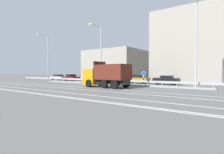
{
  "coord_description": "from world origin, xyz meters",
  "views": [
    {
      "loc": [
        16.79,
        -20.19,
        2.02
      ],
      "look_at": [
        2.22,
        0.43,
        1.31
      ],
      "focal_mm": 28.0,
      "sensor_mm": 36.0,
      "label": 1
    }
  ],
  "objects_px": {
    "parked_car_1": "(71,77)",
    "church_tower": "(210,57)",
    "parked_car_4": "(137,79)",
    "parked_car_3": "(108,78)",
    "street_lamp_2": "(196,40)",
    "median_road_sign": "(143,78)",
    "dump_truck": "(101,78)",
    "street_lamp_1": "(100,52)",
    "parked_car_0": "(59,77)",
    "street_lamp_0": "(47,56)",
    "parked_car_5": "(166,80)",
    "parked_car_2": "(92,78)"
  },
  "relations": [
    {
      "from": "parked_car_0",
      "to": "parked_car_5",
      "type": "distance_m",
      "value": 27.97
    },
    {
      "from": "parked_car_0",
      "to": "parked_car_1",
      "type": "distance_m",
      "value": 5.18
    },
    {
      "from": "dump_truck",
      "to": "parked_car_3",
      "type": "distance_m",
      "value": 11.61
    },
    {
      "from": "dump_truck",
      "to": "parked_car_2",
      "type": "xyz_separation_m",
      "value": [
        -10.94,
        10.3,
        -0.65
      ]
    },
    {
      "from": "parked_car_3",
      "to": "church_tower",
      "type": "relative_size",
      "value": 0.35
    },
    {
      "from": "street_lamp_2",
      "to": "church_tower",
      "type": "distance_m",
      "value": 24.06
    },
    {
      "from": "parked_car_2",
      "to": "parked_car_3",
      "type": "bearing_deg",
      "value": 80.1
    },
    {
      "from": "street_lamp_2",
      "to": "church_tower",
      "type": "relative_size",
      "value": 0.88
    },
    {
      "from": "median_road_sign",
      "to": "street_lamp_1",
      "type": "height_order",
      "value": "street_lamp_1"
    },
    {
      "from": "parked_car_1",
      "to": "church_tower",
      "type": "distance_m",
      "value": 33.08
    },
    {
      "from": "dump_truck",
      "to": "street_lamp_1",
      "type": "bearing_deg",
      "value": 44.06
    },
    {
      "from": "dump_truck",
      "to": "parked_car_4",
      "type": "xyz_separation_m",
      "value": [
        0.14,
        10.08,
        -0.5
      ]
    },
    {
      "from": "parked_car_3",
      "to": "dump_truck",
      "type": "bearing_deg",
      "value": 29.77
    },
    {
      "from": "parked_car_0",
      "to": "parked_car_3",
      "type": "height_order",
      "value": "parked_car_3"
    },
    {
      "from": "dump_truck",
      "to": "parked_car_5",
      "type": "height_order",
      "value": "dump_truck"
    },
    {
      "from": "parked_car_1",
      "to": "church_tower",
      "type": "height_order",
      "value": "church_tower"
    },
    {
      "from": "parked_car_1",
      "to": "parked_car_4",
      "type": "relative_size",
      "value": 0.86
    },
    {
      "from": "parked_car_3",
      "to": "parked_car_4",
      "type": "distance_m",
      "value": 6.38
    },
    {
      "from": "parked_car_3",
      "to": "church_tower",
      "type": "distance_m",
      "value": 25.13
    },
    {
      "from": "street_lamp_2",
      "to": "parked_car_4",
      "type": "xyz_separation_m",
      "value": [
        -10.69,
        5.54,
        -5.09
      ]
    },
    {
      "from": "street_lamp_2",
      "to": "parked_car_2",
      "type": "relative_size",
      "value": 2.5
    },
    {
      "from": "street_lamp_1",
      "to": "parked_car_2",
      "type": "distance_m",
      "value": 10.4
    },
    {
      "from": "parked_car_2",
      "to": "parked_car_5",
      "type": "relative_size",
      "value": 1.04
    },
    {
      "from": "street_lamp_2",
      "to": "median_road_sign",
      "type": "bearing_deg",
      "value": 179.78
    },
    {
      "from": "parked_car_5",
      "to": "parked_car_2",
      "type": "bearing_deg",
      "value": 90.56
    },
    {
      "from": "parked_car_0",
      "to": "parked_car_5",
      "type": "height_order",
      "value": "parked_car_5"
    },
    {
      "from": "parked_car_1",
      "to": "church_tower",
      "type": "xyz_separation_m",
      "value": [
        26.92,
        18.61,
        4.76
      ]
    },
    {
      "from": "parked_car_0",
      "to": "parked_car_4",
      "type": "xyz_separation_m",
      "value": [
        22.47,
        -0.22,
        0.07
      ]
    },
    {
      "from": "street_lamp_0",
      "to": "median_road_sign",
      "type": "bearing_deg",
      "value": 0.39
    },
    {
      "from": "median_road_sign",
      "to": "parked_car_1",
      "type": "distance_m",
      "value": 21.88
    },
    {
      "from": "street_lamp_1",
      "to": "parked_car_0",
      "type": "distance_m",
      "value": 19.98
    },
    {
      "from": "parked_car_2",
      "to": "parked_car_3",
      "type": "height_order",
      "value": "parked_car_3"
    },
    {
      "from": "parked_car_1",
      "to": "parked_car_3",
      "type": "relative_size",
      "value": 0.96
    },
    {
      "from": "street_lamp_1",
      "to": "parked_car_4",
      "type": "height_order",
      "value": "street_lamp_1"
    },
    {
      "from": "median_road_sign",
      "to": "dump_truck",
      "type": "bearing_deg",
      "value": -131.39
    },
    {
      "from": "parked_car_2",
      "to": "parked_car_3",
      "type": "relative_size",
      "value": 1.01
    },
    {
      "from": "parked_car_1",
      "to": "parked_car_3",
      "type": "height_order",
      "value": "parked_car_3"
    },
    {
      "from": "parked_car_0",
      "to": "church_tower",
      "type": "bearing_deg",
      "value": 121.9
    },
    {
      "from": "street_lamp_1",
      "to": "street_lamp_0",
      "type": "bearing_deg",
      "value": -179.93
    },
    {
      "from": "street_lamp_2",
      "to": "parked_car_3",
      "type": "xyz_separation_m",
      "value": [
        -17.05,
        5.23,
        -5.11
      ]
    },
    {
      "from": "dump_truck",
      "to": "median_road_sign",
      "type": "xyz_separation_m",
      "value": [
        4.03,
        4.57,
        -0.17
      ]
    },
    {
      "from": "parked_car_1",
      "to": "parked_car_4",
      "type": "xyz_separation_m",
      "value": [
        17.31,
        0.12,
        0.04
      ]
    },
    {
      "from": "parked_car_0",
      "to": "church_tower",
      "type": "xyz_separation_m",
      "value": [
        32.09,
        18.28,
        4.79
      ]
    },
    {
      "from": "street_lamp_0",
      "to": "parked_car_5",
      "type": "height_order",
      "value": "street_lamp_0"
    },
    {
      "from": "street_lamp_1",
      "to": "street_lamp_2",
      "type": "bearing_deg",
      "value": 0.42
    },
    {
      "from": "street_lamp_0",
      "to": "parked_car_4",
      "type": "bearing_deg",
      "value": 16.91
    },
    {
      "from": "parked_car_3",
      "to": "parked_car_4",
      "type": "xyz_separation_m",
      "value": [
        6.37,
        0.31,
        0.02
      ]
    },
    {
      "from": "street_lamp_0",
      "to": "parked_car_5",
      "type": "xyz_separation_m",
      "value": [
        24.12,
        5.3,
        -4.81
      ]
    },
    {
      "from": "church_tower",
      "to": "dump_truck",
      "type": "bearing_deg",
      "value": -108.84
    },
    {
      "from": "street_lamp_2",
      "to": "church_tower",
      "type": "bearing_deg",
      "value": 92.55
    }
  ]
}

